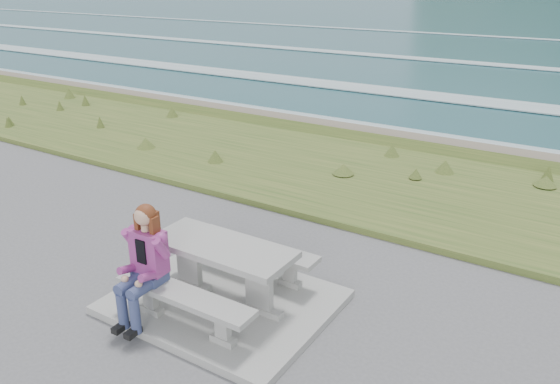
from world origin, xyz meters
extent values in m
cube|color=gray|center=(0.00, 0.00, 0.05)|extent=(2.60, 2.10, 0.10)
cube|color=gray|center=(-0.54, 0.00, 0.14)|extent=(0.62, 0.12, 0.08)
cube|color=gray|center=(-0.54, 0.00, 0.44)|extent=(0.34, 0.09, 0.51)
cube|color=gray|center=(-0.54, 0.00, 0.73)|extent=(0.62, 0.12, 0.08)
cube|color=gray|center=(0.54, 0.00, 0.14)|extent=(0.62, 0.12, 0.08)
cube|color=gray|center=(0.54, 0.00, 0.44)|extent=(0.34, 0.09, 0.51)
cube|color=gray|center=(0.54, 0.00, 0.73)|extent=(0.62, 0.12, 0.08)
cube|color=gray|center=(0.00, 0.00, 0.81)|extent=(1.80, 0.75, 0.08)
cube|color=gray|center=(-0.54, -0.70, 0.14)|extent=(0.30, 0.12, 0.08)
cube|color=gray|center=(-0.54, -0.70, 0.29)|extent=(0.17, 0.09, 0.22)
cube|color=gray|center=(-0.54, -0.70, 0.44)|extent=(0.30, 0.12, 0.08)
cube|color=gray|center=(0.54, -0.70, 0.14)|extent=(0.30, 0.12, 0.08)
cube|color=gray|center=(0.54, -0.70, 0.29)|extent=(0.17, 0.09, 0.22)
cube|color=gray|center=(0.54, -0.70, 0.44)|extent=(0.30, 0.12, 0.08)
cube|color=gray|center=(0.00, -0.70, 0.52)|extent=(1.80, 0.35, 0.07)
cube|color=gray|center=(-0.54, 0.70, 0.14)|extent=(0.30, 0.12, 0.08)
cube|color=gray|center=(-0.54, 0.70, 0.29)|extent=(0.17, 0.09, 0.22)
cube|color=gray|center=(-0.54, 0.70, 0.44)|extent=(0.30, 0.12, 0.08)
cube|color=gray|center=(0.54, 0.70, 0.14)|extent=(0.30, 0.12, 0.08)
cube|color=gray|center=(0.54, 0.70, 0.29)|extent=(0.17, 0.09, 0.22)
cube|color=gray|center=(0.54, 0.70, 0.44)|extent=(0.30, 0.12, 0.08)
cube|color=gray|center=(0.00, 0.70, 0.52)|extent=(1.80, 0.35, 0.07)
cube|color=#2E4E1D|center=(0.00, 5.00, 0.00)|extent=(160.00, 4.50, 0.22)
cube|color=#605A48|center=(0.00, 7.90, 0.00)|extent=(160.00, 0.80, 2.20)
cube|color=silver|center=(0.00, 14.00, -1.74)|extent=(220.00, 3.00, 0.06)
cube|color=silver|center=(0.00, 22.00, -1.74)|extent=(220.00, 2.00, 0.06)
cube|color=silver|center=(0.00, 34.00, -1.74)|extent=(220.00, 1.40, 0.06)
cube|color=navy|center=(-0.50, -0.91, 0.38)|extent=(0.39, 0.70, 0.56)
cube|color=#973480|center=(-0.51, -0.68, 0.92)|extent=(0.41, 0.24, 0.52)
sphere|color=#D8A887|center=(-0.51, -0.70, 1.37)|extent=(0.22, 0.22, 0.22)
sphere|color=#612E16|center=(-0.51, -0.68, 1.38)|extent=(0.24, 0.24, 0.24)
camera|label=1|loc=(3.71, -4.53, 3.86)|focal=35.00mm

